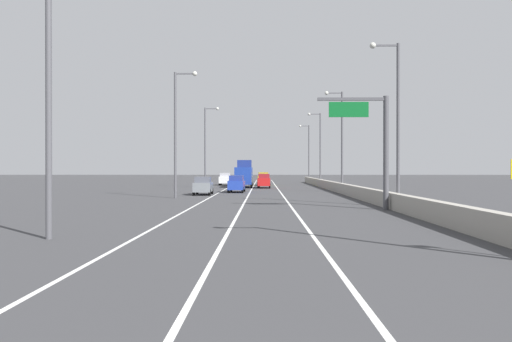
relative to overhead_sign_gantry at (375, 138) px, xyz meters
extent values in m
plane|color=#38383A|center=(-6.85, 32.82, -4.73)|extent=(320.00, 320.00, 0.00)
cube|color=silver|center=(-12.35, 23.82, -4.73)|extent=(0.16, 130.00, 0.00)
cube|color=silver|center=(-8.85, 23.82, -4.73)|extent=(0.16, 130.00, 0.00)
cube|color=silver|center=(-5.35, 23.82, -4.73)|extent=(0.16, 130.00, 0.00)
cube|color=#9E998E|center=(1.34, 8.82, -4.18)|extent=(0.60, 120.00, 1.10)
cylinder|color=#47474C|center=(0.74, 0.02, -0.98)|extent=(0.36, 0.36, 7.50)
cube|color=#47474C|center=(-1.51, 0.02, 2.57)|extent=(4.50, 0.20, 0.20)
cube|color=#0C5923|center=(-1.73, -0.10, 1.87)|extent=(2.60, 0.10, 1.00)
cylinder|color=#4C4C51|center=(2.23, 2.63, 1.07)|extent=(0.24, 0.24, 11.60)
cube|color=#4C4C51|center=(1.33, 2.63, 6.73)|extent=(1.80, 0.12, 0.12)
sphere|color=beige|center=(0.43, 2.63, 6.73)|extent=(0.44, 0.44, 0.44)
cylinder|color=#4C4C51|center=(1.79, 25.43, 1.07)|extent=(0.24, 0.24, 11.60)
cube|color=#4C4C51|center=(0.89, 25.43, 6.73)|extent=(1.80, 0.12, 0.12)
sphere|color=beige|center=(-0.01, 25.43, 6.73)|extent=(0.44, 0.44, 0.44)
cylinder|color=#4C4C51|center=(1.83, 48.22, 1.07)|extent=(0.24, 0.24, 11.60)
cube|color=#4C4C51|center=(0.93, 48.22, 6.73)|extent=(1.80, 0.12, 0.12)
sphere|color=beige|center=(0.03, 48.22, 6.73)|extent=(0.44, 0.44, 0.44)
cylinder|color=#4C4C51|center=(2.05, 71.02, 1.07)|extent=(0.24, 0.24, 11.60)
cube|color=#4C4C51|center=(1.15, 71.02, 6.73)|extent=(1.80, 0.12, 0.12)
sphere|color=beige|center=(0.25, 71.02, 6.73)|extent=(0.44, 0.44, 0.44)
cylinder|color=#4C4C51|center=(-15.61, -14.16, 1.07)|extent=(0.24, 0.24, 11.60)
cylinder|color=#4C4C51|center=(-15.43, 13.19, 1.07)|extent=(0.24, 0.24, 11.60)
cube|color=#4C4C51|center=(-14.53, 13.19, 6.73)|extent=(1.80, 0.12, 0.12)
sphere|color=beige|center=(-13.63, 13.19, 6.73)|extent=(0.44, 0.44, 0.44)
cylinder|color=#4C4C51|center=(-15.78, 40.55, 1.07)|extent=(0.24, 0.24, 11.60)
cube|color=#4C4C51|center=(-14.88, 40.55, 6.73)|extent=(1.80, 0.12, 0.12)
sphere|color=beige|center=(-13.98, 40.55, 6.73)|extent=(0.44, 0.44, 0.44)
cube|color=#1E389E|center=(-10.39, 24.95, -3.88)|extent=(1.82, 4.54, 1.00)
cube|color=navy|center=(-10.40, 24.50, -3.08)|extent=(1.56, 2.06, 0.60)
cylinder|color=black|center=(-11.13, 26.77, -4.39)|extent=(0.24, 0.68, 0.68)
cylinder|color=black|center=(-9.56, 26.74, -4.39)|extent=(0.24, 0.68, 0.68)
cylinder|color=black|center=(-11.21, 23.17, -4.39)|extent=(0.24, 0.68, 0.68)
cylinder|color=black|center=(-9.65, 23.13, -4.39)|extent=(0.24, 0.68, 0.68)
cube|color=red|center=(-7.19, 38.28, -3.86)|extent=(1.81, 4.78, 1.05)
cube|color=maroon|center=(-7.20, 37.81, -3.03)|extent=(1.55, 2.16, 0.60)
cylinder|color=black|center=(-7.94, 40.22, -4.39)|extent=(0.23, 0.68, 0.68)
cylinder|color=black|center=(-6.38, 40.19, -4.39)|extent=(0.23, 0.68, 0.68)
cylinder|color=black|center=(-8.01, 36.37, -4.39)|extent=(0.23, 0.68, 0.68)
cylinder|color=black|center=(-6.45, 36.34, -4.39)|extent=(0.23, 0.68, 0.68)
cube|color=gold|center=(-7.34, 49.89, -3.79)|extent=(1.92, 4.69, 1.19)
cube|color=olive|center=(-7.33, 49.43, -2.90)|extent=(1.63, 2.14, 0.60)
cylinder|color=black|center=(-8.21, 51.73, -4.39)|extent=(0.24, 0.69, 0.68)
cylinder|color=black|center=(-6.60, 51.79, -4.39)|extent=(0.24, 0.69, 0.68)
cylinder|color=black|center=(-8.08, 48.00, -4.39)|extent=(0.24, 0.69, 0.68)
cylinder|color=black|center=(-6.47, 48.05, -4.39)|extent=(0.24, 0.69, 0.68)
cube|color=slate|center=(-13.57, 19.28, -3.91)|extent=(1.85, 4.29, 0.95)
cube|color=#4D505A|center=(-13.56, 18.85, -3.14)|extent=(1.59, 1.95, 0.60)
cylinder|color=black|center=(-14.41, 20.94, -4.39)|extent=(0.24, 0.68, 0.68)
cylinder|color=black|center=(-12.81, 20.97, -4.39)|extent=(0.24, 0.68, 0.68)
cylinder|color=black|center=(-14.33, 17.58, -4.39)|extent=(0.24, 0.68, 0.68)
cylinder|color=black|center=(-12.73, 17.62, -4.39)|extent=(0.24, 0.68, 0.68)
cube|color=white|center=(-13.55, 50.40, -3.84)|extent=(1.90, 4.15, 1.09)
cube|color=#96969E|center=(-13.55, 49.98, -3.00)|extent=(1.67, 1.87, 0.60)
cylinder|color=black|center=(-14.41, 52.02, -4.39)|extent=(0.22, 0.68, 0.68)
cylinder|color=black|center=(-12.68, 52.01, -4.39)|extent=(0.22, 0.68, 0.68)
cylinder|color=black|center=(-14.42, 48.78, -4.39)|extent=(0.22, 0.68, 0.68)
cylinder|color=black|center=(-12.69, 48.77, -4.39)|extent=(0.22, 0.68, 0.68)
cube|color=navy|center=(-10.14, 41.13, -3.02)|extent=(2.41, 8.41, 2.40)
cube|color=navy|center=(-10.14, 42.98, -1.27)|extent=(2.11, 1.85, 1.10)
cylinder|color=black|center=(-11.26, 44.63, -4.23)|extent=(0.22, 1.00, 1.00)
cylinder|color=black|center=(-9.02, 44.63, -4.23)|extent=(0.22, 1.00, 1.00)
cylinder|color=black|center=(-11.25, 37.63, -4.23)|extent=(0.22, 1.00, 1.00)
cylinder|color=black|center=(-9.01, 37.63, -4.23)|extent=(0.22, 1.00, 1.00)
camera|label=1|loc=(-7.36, -33.71, -2.01)|focal=35.88mm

